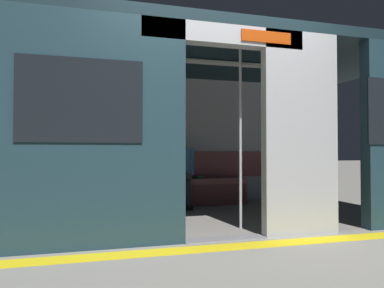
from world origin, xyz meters
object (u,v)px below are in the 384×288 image
(bench_seat, at_px, (172,185))
(handbag, at_px, (149,174))
(train_car, at_px, (188,105))
(grab_pole_door, at_px, (179,134))
(person_seated, at_px, (178,165))
(book, at_px, (197,177))
(grab_pole_far, at_px, (241,135))

(bench_seat, distance_m, handbag, 0.44)
(handbag, bearing_deg, train_car, 106.72)
(bench_seat, xyz_separation_m, grab_pole_door, (0.37, 1.96, 0.74))
(person_seated, relative_size, grab_pole_door, 0.54)
(bench_seat, xyz_separation_m, book, (-0.44, -0.05, 0.12))
(book, distance_m, grab_pole_door, 2.25)
(bench_seat, relative_size, person_seated, 2.14)
(person_seated, height_order, grab_pole_door, grab_pole_door)
(train_car, relative_size, handbag, 24.62)
(book, height_order, grab_pole_far, grab_pole_far)
(handbag, height_order, grab_pole_door, grab_pole_door)
(person_seated, relative_size, book, 5.33)
(handbag, xyz_separation_m, grab_pole_far, (-0.76, 1.95, 0.55))
(bench_seat, relative_size, book, 11.40)
(train_car, xyz_separation_m, handbag, (0.34, -1.14, -0.99))
(train_car, relative_size, book, 29.09)
(person_seated, bearing_deg, handbag, -9.20)
(train_car, distance_m, grab_pole_door, 1.01)
(grab_pole_door, xyz_separation_m, grab_pole_far, (-0.74, -0.03, 0.00))
(train_car, bearing_deg, book, -112.68)
(bench_seat, bearing_deg, person_seated, 148.58)
(person_seated, xyz_separation_m, book, (-0.35, -0.10, -0.21))
(handbag, bearing_deg, grab_pole_door, 90.59)
(bench_seat, bearing_deg, book, -174.03)
(bench_seat, bearing_deg, train_car, 87.51)
(handbag, distance_m, book, 0.83)
(book, bearing_deg, handbag, -23.08)
(bench_seat, distance_m, grab_pole_far, 2.10)
(person_seated, bearing_deg, train_car, 82.77)
(bench_seat, distance_m, book, 0.46)
(train_car, relative_size, bench_seat, 2.55)
(train_car, bearing_deg, grab_pole_door, 69.19)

